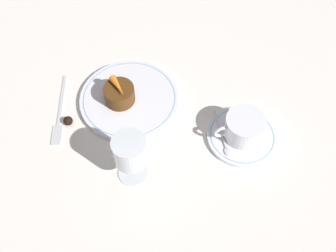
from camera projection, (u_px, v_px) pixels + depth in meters
The scene contains 10 objects.
ground_plane at pixel (142, 107), 0.92m from camera, with size 3.00×3.00×0.00m, color white.
dinner_plate at pixel (130, 99), 0.92m from camera, with size 0.23×0.23×0.01m.
saucer at pixel (242, 136), 0.87m from camera, with size 0.16×0.16×0.01m.
coffee_cup at pixel (244, 127), 0.84m from camera, with size 0.11×0.09×0.06m.
spoon at pixel (223, 138), 0.86m from camera, with size 0.02×0.12×0.00m.
wine_glass at pixel (130, 153), 0.76m from camera, with size 0.07×0.07×0.13m.
fork at pixel (59, 116), 0.90m from camera, with size 0.06×0.19×0.01m.
dessert_cake at pixel (119, 94), 0.90m from camera, with size 0.07×0.07×0.04m.
carrot_garnish at pixel (118, 86), 0.87m from camera, with size 0.03×0.06×0.02m.
chocolate_truffle at pixel (68, 122), 0.88m from camera, with size 0.02×0.02×0.02m.
Camera 1 is at (0.08, 0.53, 0.75)m, focal length 42.00 mm.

